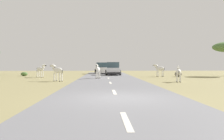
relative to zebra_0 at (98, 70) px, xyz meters
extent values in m
plane|color=#8E8456|center=(1.22, -13.75, -0.94)|extent=(90.00, 90.00, 0.00)
cube|color=slate|center=(1.09, -13.75, -0.91)|extent=(6.00, 64.00, 0.05)
cube|color=silver|center=(1.09, -17.75, -0.89)|extent=(0.16, 2.00, 0.01)
cube|color=silver|center=(1.09, -11.75, -0.89)|extent=(0.16, 2.00, 0.01)
cube|color=silver|center=(1.09, -5.75, -0.89)|extent=(0.16, 2.00, 0.01)
cube|color=silver|center=(1.09, 0.25, -0.89)|extent=(0.16, 2.00, 0.01)
cube|color=silver|center=(1.09, 6.25, -0.89)|extent=(0.16, 2.00, 0.01)
cube|color=silver|center=(1.09, 12.25, -0.89)|extent=(0.16, 2.00, 0.01)
ellipsoid|color=silver|center=(0.01, 0.09, 0.02)|extent=(0.56, 1.08, 0.49)
cylinder|color=silver|center=(-0.17, -0.23, -0.54)|extent=(0.12, 0.12, 0.70)
cylinder|color=#28231E|center=(-0.17, -0.23, -0.87)|extent=(0.13, 0.13, 0.05)
cylinder|color=silver|center=(0.09, -0.27, -0.54)|extent=(0.12, 0.12, 0.70)
cylinder|color=#28231E|center=(0.09, -0.27, -0.87)|extent=(0.13, 0.13, 0.05)
cylinder|color=silver|center=(-0.07, 0.44, -0.54)|extent=(0.12, 0.12, 0.70)
cylinder|color=#28231E|center=(-0.07, 0.44, -0.87)|extent=(0.13, 0.13, 0.05)
cylinder|color=silver|center=(0.19, 0.40, -0.54)|extent=(0.12, 0.12, 0.70)
cylinder|color=#28231E|center=(0.19, 0.40, -0.87)|extent=(0.13, 0.13, 0.05)
cylinder|color=silver|center=(-0.06, -0.40, 0.27)|extent=(0.24, 0.39, 0.41)
cube|color=black|center=(-0.06, -0.40, 0.36)|extent=(0.09, 0.34, 0.29)
ellipsoid|color=silver|center=(-0.09, -0.64, 0.42)|extent=(0.25, 0.47, 0.22)
ellipsoid|color=black|center=(-0.12, -0.82, 0.41)|extent=(0.15, 0.17, 0.13)
cone|color=silver|center=(-0.14, -0.52, 0.54)|extent=(0.10, 0.10, 0.13)
cone|color=silver|center=(-0.01, -0.54, 0.54)|extent=(0.10, 0.10, 0.13)
cylinder|color=black|center=(0.09, 0.60, -0.07)|extent=(0.06, 0.15, 0.42)
ellipsoid|color=silver|center=(7.45, 4.15, 0.03)|extent=(1.08, 1.09, 0.52)
cylinder|color=silver|center=(7.30, 4.51, -0.57)|extent=(0.15, 0.15, 0.75)
cylinder|color=#28231E|center=(7.30, 4.51, -0.91)|extent=(0.18, 0.18, 0.05)
cylinder|color=silver|center=(7.10, 4.31, -0.57)|extent=(0.15, 0.15, 0.75)
cylinder|color=#28231E|center=(7.10, 4.31, -0.91)|extent=(0.18, 0.18, 0.05)
cylinder|color=silver|center=(7.80, 4.00, -0.57)|extent=(0.15, 0.15, 0.75)
cylinder|color=#28231E|center=(7.80, 4.00, -0.91)|extent=(0.18, 0.18, 0.05)
cylinder|color=silver|center=(7.60, 3.80, -0.57)|extent=(0.15, 0.15, 0.75)
cylinder|color=#28231E|center=(7.60, 3.80, -0.91)|extent=(0.18, 0.18, 0.05)
cylinder|color=silver|center=(7.08, 4.53, 0.29)|extent=(0.42, 0.42, 0.44)
cube|color=black|center=(7.08, 4.53, 0.38)|extent=(0.28, 0.29, 0.30)
ellipsoid|color=silver|center=(6.90, 4.71, 0.46)|extent=(0.48, 0.48, 0.24)
ellipsoid|color=black|center=(6.77, 4.85, 0.44)|extent=(0.22, 0.22, 0.14)
cone|color=silver|center=(7.03, 4.68, 0.58)|extent=(0.13, 0.13, 0.14)
cone|color=silver|center=(6.94, 4.58, 0.58)|extent=(0.13, 0.13, 0.14)
cylinder|color=black|center=(7.83, 3.76, -0.07)|extent=(0.14, 0.14, 0.44)
ellipsoid|color=silver|center=(-3.39, -3.24, 0.00)|extent=(1.11, 0.98, 0.51)
cylinder|color=silver|center=(-3.59, -2.93, -0.57)|extent=(0.15, 0.15, 0.73)
cylinder|color=#28231E|center=(-3.59, -2.93, -0.91)|extent=(0.17, 0.17, 0.05)
cylinder|color=silver|center=(-3.76, -3.14, -0.57)|extent=(0.15, 0.15, 0.73)
cylinder|color=#28231E|center=(-3.76, -3.14, -0.91)|extent=(0.17, 0.17, 0.05)
cylinder|color=silver|center=(-3.03, -3.35, -0.57)|extent=(0.15, 0.15, 0.73)
cylinder|color=#28231E|center=(-3.03, -3.35, -0.91)|extent=(0.17, 0.17, 0.05)
cylinder|color=silver|center=(-3.20, -3.56, -0.57)|extent=(0.15, 0.15, 0.73)
cylinder|color=#28231E|center=(-3.20, -3.56, -0.91)|extent=(0.17, 0.17, 0.05)
cylinder|color=silver|center=(-3.80, -2.94, 0.26)|extent=(0.42, 0.39, 0.43)
cube|color=black|center=(-3.80, -2.94, 0.35)|extent=(0.31, 0.24, 0.30)
ellipsoid|color=silver|center=(-4.00, -2.78, 0.42)|extent=(0.49, 0.44, 0.23)
ellipsoid|color=black|center=(-4.15, -2.67, 0.41)|extent=(0.21, 0.21, 0.14)
cone|color=silver|center=(-3.87, -2.80, 0.54)|extent=(0.12, 0.12, 0.14)
cone|color=silver|center=(-3.95, -2.91, 0.54)|extent=(0.12, 0.12, 0.14)
cylinder|color=black|center=(-2.97, -3.57, -0.09)|extent=(0.14, 0.12, 0.43)
ellipsoid|color=silver|center=(6.81, -4.55, -0.09)|extent=(0.63, 1.03, 0.46)
cylinder|color=silver|center=(7.01, -4.28, -0.61)|extent=(0.12, 0.12, 0.66)
cylinder|color=#28231E|center=(7.01, -4.28, -0.92)|extent=(0.14, 0.14, 0.04)
cylinder|color=silver|center=(6.78, -4.21, -0.61)|extent=(0.12, 0.12, 0.66)
cylinder|color=#28231E|center=(6.78, -4.21, -0.92)|extent=(0.14, 0.14, 0.04)
cylinder|color=silver|center=(6.84, -4.89, -0.61)|extent=(0.12, 0.12, 0.66)
cylinder|color=#28231E|center=(6.84, -4.89, -0.92)|extent=(0.14, 0.14, 0.04)
cylinder|color=silver|center=(6.61, -4.82, -0.61)|extent=(0.12, 0.12, 0.66)
cylinder|color=#28231E|center=(6.61, -4.82, -0.92)|extent=(0.14, 0.14, 0.04)
cylinder|color=silver|center=(6.93, -4.10, 0.15)|extent=(0.26, 0.38, 0.39)
cube|color=black|center=(6.93, -4.10, 0.23)|extent=(0.12, 0.32, 0.27)
ellipsoid|color=silver|center=(6.99, -3.89, 0.29)|extent=(0.28, 0.45, 0.21)
ellipsoid|color=black|center=(7.04, -3.72, 0.28)|extent=(0.16, 0.17, 0.13)
cone|color=silver|center=(7.03, -4.00, 0.40)|extent=(0.10, 0.10, 0.12)
cone|color=silver|center=(6.91, -3.97, 0.40)|extent=(0.10, 0.10, 0.12)
cylinder|color=black|center=(6.68, -5.02, -0.17)|extent=(0.07, 0.14, 0.39)
ellipsoid|color=silver|center=(-6.63, 3.01, 0.01)|extent=(1.13, 0.97, 0.51)
cylinder|color=silver|center=(-6.42, 2.69, -0.57)|extent=(0.15, 0.15, 0.73)
cylinder|color=#28231E|center=(-6.42, 2.69, -0.91)|extent=(0.17, 0.17, 0.05)
cylinder|color=silver|center=(-6.27, 2.92, -0.57)|extent=(0.15, 0.15, 0.73)
cylinder|color=#28231E|center=(-6.27, 2.92, -0.91)|extent=(0.17, 0.17, 0.05)
cylinder|color=silver|center=(-7.00, 3.10, -0.57)|extent=(0.15, 0.15, 0.73)
cylinder|color=#28231E|center=(-7.00, 3.10, -0.91)|extent=(0.17, 0.17, 0.05)
cylinder|color=silver|center=(-6.84, 3.32, -0.57)|extent=(0.15, 0.15, 0.73)
cylinder|color=#28231E|center=(-6.84, 3.32, -0.91)|extent=(0.17, 0.17, 0.05)
cylinder|color=silver|center=(-6.21, 2.71, 0.27)|extent=(0.43, 0.38, 0.43)
cube|color=black|center=(-6.21, 2.71, 0.36)|extent=(0.31, 0.24, 0.30)
ellipsoid|color=silver|center=(-6.00, 2.57, 0.43)|extent=(0.50, 0.43, 0.23)
ellipsoid|color=black|center=(-5.85, 2.46, 0.41)|extent=(0.21, 0.21, 0.14)
cone|color=silver|center=(-6.14, 2.58, 0.55)|extent=(0.12, 0.12, 0.14)
cone|color=silver|center=(-6.06, 2.69, 0.55)|extent=(0.12, 0.12, 0.14)
cylinder|color=black|center=(-7.08, 3.31, -0.09)|extent=(0.15, 0.12, 0.43)
cube|color=white|center=(0.28, 13.27, -0.31)|extent=(2.12, 4.33, 0.80)
cube|color=#334751|center=(0.30, 13.07, 0.47)|extent=(1.81, 2.32, 0.76)
cube|color=black|center=(0.11, 15.43, -0.58)|extent=(1.72, 0.29, 0.24)
cylinder|color=black|center=(1.07, 14.69, -0.55)|extent=(0.27, 0.69, 0.68)
cylinder|color=black|center=(-0.72, 14.55, -0.55)|extent=(0.27, 0.69, 0.68)
cylinder|color=black|center=(1.28, 12.00, -0.55)|extent=(0.27, 0.69, 0.68)
cylinder|color=black|center=(-0.51, 11.86, -0.55)|extent=(0.27, 0.69, 0.68)
cube|color=silver|center=(1.87, 7.89, -0.31)|extent=(1.81, 4.20, 0.80)
cube|color=#334751|center=(1.87, 8.09, 0.47)|extent=(1.65, 2.20, 0.76)
cube|color=black|center=(1.86, 5.73, -0.58)|extent=(1.71, 0.16, 0.24)
cylinder|color=black|center=(0.96, 6.55, -0.55)|extent=(0.22, 0.68, 0.68)
cylinder|color=black|center=(2.76, 6.54, -0.55)|extent=(0.22, 0.68, 0.68)
cylinder|color=black|center=(0.97, 9.25, -0.55)|extent=(0.22, 0.68, 0.68)
cylinder|color=black|center=(2.77, 9.24, -0.55)|extent=(0.22, 0.68, 0.68)
ellipsoid|color=#4C7038|center=(-9.56, 6.37, -0.69)|extent=(0.85, 0.76, 0.51)
ellipsoid|color=gray|center=(9.54, 3.77, -0.61)|extent=(0.84, 0.81, 0.65)
camera|label=1|loc=(0.51, -23.39, 0.50)|focal=36.85mm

